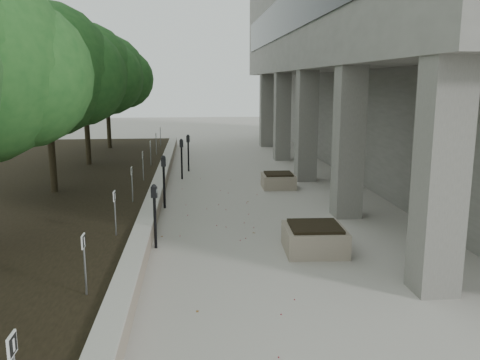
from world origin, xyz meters
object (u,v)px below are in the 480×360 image
parking_meter_2 (155,216)px  parking_meter_4 (182,159)px  planter_front (315,238)px  planter_back (278,180)px  parking_meter_3 (164,182)px  crabapple_tree_4 (85,94)px  parking_meter_5 (188,153)px  crabapple_tree_5 (107,92)px  crabapple_tree_3 (48,98)px

parking_meter_2 → parking_meter_4: 7.90m
planter_front → planter_back: (0.33, 6.57, -0.04)m
parking_meter_3 → planter_front: size_ratio=1.21×
crabapple_tree_4 → parking_meter_5: 4.56m
parking_meter_3 → parking_meter_4: parking_meter_3 is taller
parking_meter_4 → parking_meter_5: parking_meter_4 is taller
parking_meter_5 → crabapple_tree_4: bearing=-162.3°
crabapple_tree_5 → planter_back: crabapple_tree_5 is taller
crabapple_tree_3 → parking_meter_4: crabapple_tree_3 is taller
crabapple_tree_5 → crabapple_tree_3: bearing=-90.0°
crabapple_tree_4 → parking_meter_5: size_ratio=3.61×
parking_meter_2 → parking_meter_5: bearing=102.6°
crabapple_tree_4 → parking_meter_4: bearing=-20.1°
parking_meter_5 → crabapple_tree_5: bearing=142.8°
parking_meter_4 → planter_front: bearing=-81.2°
crabapple_tree_5 → parking_meter_2: 14.79m
parking_meter_5 → planter_front: size_ratio=1.19×
parking_meter_4 → parking_meter_2: bearing=-103.8°
parking_meter_5 → planter_front: parking_meter_5 is taller
crabapple_tree_4 → parking_meter_2: 10.08m
parking_meter_2 → planter_back: (3.74, 6.03, -0.46)m
crabapple_tree_4 → parking_meter_2: (3.25, -9.23, -2.40)m
planter_back → parking_meter_5: bearing=131.5°
parking_meter_2 → planter_back: 7.11m
parking_meter_3 → planter_front: (3.41, -4.08, -0.47)m
parking_meter_3 → crabapple_tree_4: bearing=121.3°
crabapple_tree_3 → parking_meter_3: bearing=-12.0°
crabapple_tree_5 → parking_meter_4: crabapple_tree_5 is taller
crabapple_tree_5 → planter_front: bearing=-65.7°
crabapple_tree_5 → parking_meter_5: 6.54m
parking_meter_4 → parking_meter_5: (0.23, 1.65, -0.01)m
parking_meter_2 → parking_meter_4: size_ratio=0.94×
crabapple_tree_3 → parking_meter_2: bearing=-52.5°
parking_meter_3 → parking_meter_4: (0.41, 4.35, -0.01)m
crabapple_tree_5 → parking_meter_2: (3.25, -14.23, -2.40)m
crabapple_tree_3 → crabapple_tree_4: (0.00, 5.00, 0.00)m
planter_front → planter_back: 6.58m
crabapple_tree_4 → planter_front: crabapple_tree_4 is taller
crabapple_tree_4 → parking_meter_3: size_ratio=3.53×
crabapple_tree_3 → parking_meter_4: size_ratio=3.57×
crabapple_tree_4 → planter_front: bearing=-55.7°
crabapple_tree_3 → planter_back: (6.99, 1.80, -2.86)m
crabapple_tree_4 → crabapple_tree_3: bearing=-90.0°
parking_meter_5 → planter_front: 10.46m
crabapple_tree_5 → planter_front: (6.66, -14.77, -2.82)m
crabapple_tree_3 → planter_back: 7.77m
parking_meter_2 → planter_front: (3.41, -0.54, -0.42)m
parking_meter_3 → parking_meter_5: size_ratio=1.02×
crabapple_tree_5 → parking_meter_2: crabapple_tree_5 is taller
parking_meter_2 → parking_meter_4: bearing=103.4°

